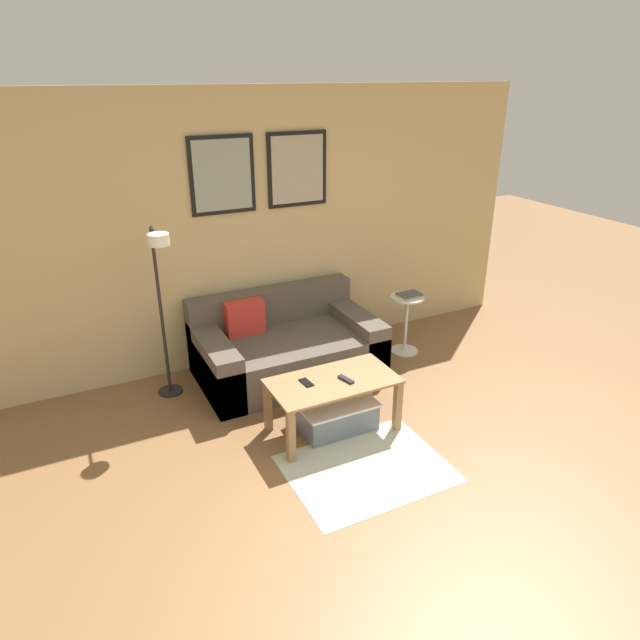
{
  "coord_description": "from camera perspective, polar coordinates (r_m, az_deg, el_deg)",
  "views": [
    {
      "loc": [
        -1.9,
        -1.95,
        2.65
      ],
      "look_at": [
        -0.06,
        1.73,
        0.85
      ],
      "focal_mm": 32.0,
      "sensor_mm": 36.0,
      "label": 1
    }
  ],
  "objects": [
    {
      "name": "cell_phone",
      "position": [
        4.4,
        -1.38,
        -6.28
      ],
      "size": [
        0.08,
        0.15,
        0.01
      ],
      "primitive_type": "cube",
      "rotation": [
        0.0,
        0.0,
        0.09
      ],
      "color": "black",
      "rests_on": "coffee_table"
    },
    {
      "name": "side_table",
      "position": [
        5.79,
        8.62,
        0.08
      ],
      "size": [
        0.33,
        0.33,
        0.6
      ],
      "color": "silver",
      "rests_on": "ground_plane"
    },
    {
      "name": "ground_plane",
      "position": [
        3.8,
        13.57,
        -21.46
      ],
      "size": [
        16.0,
        16.0,
        0.0
      ],
      "primitive_type": "plane",
      "color": "brown"
    },
    {
      "name": "remote_control",
      "position": [
        4.43,
        2.57,
        -5.95
      ],
      "size": [
        0.08,
        0.16,
        0.02
      ],
      "primitive_type": "cube",
      "rotation": [
        0.0,
        0.0,
        0.26
      ],
      "color": "#232328",
      "rests_on": "coffee_table"
    },
    {
      "name": "book_stack",
      "position": [
        5.7,
        8.88,
        2.51
      ],
      "size": [
        0.23,
        0.21,
        0.03
      ],
      "color": "#D8C666",
      "rests_on": "side_table"
    },
    {
      "name": "storage_bin",
      "position": [
        4.66,
        1.48,
        -9.27
      ],
      "size": [
        0.61,
        0.45,
        0.24
      ],
      "color": "slate",
      "rests_on": "ground_plane"
    },
    {
      "name": "floor_lamp",
      "position": [
        4.78,
        -15.54,
        2.68
      ],
      "size": [
        0.21,
        0.46,
        1.53
      ],
      "color": "black",
      "rests_on": "ground_plane"
    },
    {
      "name": "coffee_table",
      "position": [
        4.48,
        1.3,
        -6.98
      ],
      "size": [
        1.0,
        0.53,
        0.45
      ],
      "color": "#997047",
      "rests_on": "ground_plane"
    },
    {
      "name": "couch",
      "position": [
        5.37,
        -3.48,
        -2.79
      ],
      "size": [
        1.64,
        0.99,
        0.74
      ],
      "color": "brown",
      "rests_on": "ground_plane"
    },
    {
      "name": "area_rug",
      "position": [
        4.29,
        4.7,
        -14.57
      ],
      "size": [
        1.14,
        0.89,
        0.01
      ],
      "primitive_type": "cube",
      "color": "#B2B79E",
      "rests_on": "ground_plane"
    },
    {
      "name": "wall_back",
      "position": [
        5.48,
        -5.46,
        9.18
      ],
      "size": [
        5.6,
        0.09,
        2.55
      ],
      "color": "tan",
      "rests_on": "ground_plane"
    }
  ]
}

